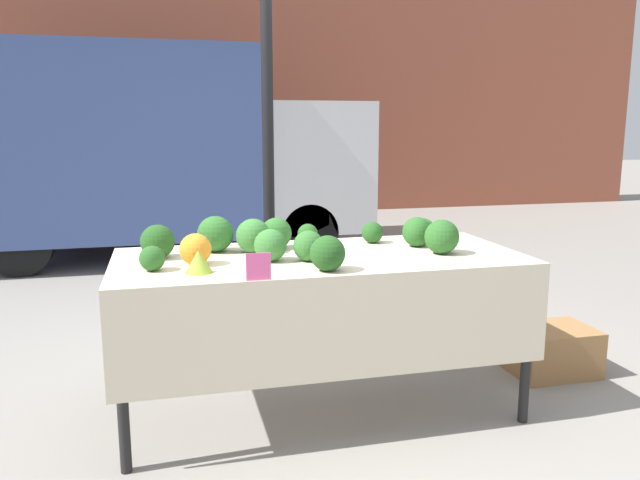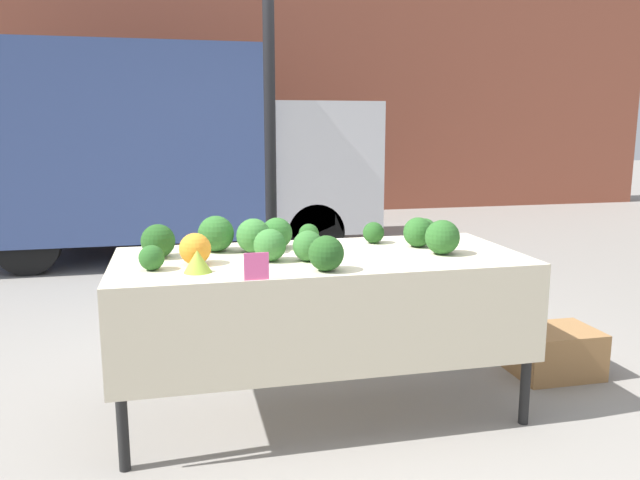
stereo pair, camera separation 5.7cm
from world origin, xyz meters
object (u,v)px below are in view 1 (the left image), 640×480
object	(u,v)px
price_sign	(259,267)
produce_crate	(551,350)
orange_cauliflower	(195,249)
parked_truck	(155,148)

from	to	relation	value
price_sign	produce_crate	world-z (taller)	price_sign
orange_cauliflower	price_sign	xyz separation A→B (m)	(0.25, -0.37, -0.02)
produce_crate	price_sign	bearing A→B (deg)	-162.79
price_sign	produce_crate	xyz separation A→B (m)	(1.87, 0.58, -0.76)
parked_truck	produce_crate	world-z (taller)	parked_truck
parked_truck	orange_cauliflower	xyz separation A→B (m)	(0.22, -4.64, -0.31)
parked_truck	price_sign	world-z (taller)	parked_truck
orange_cauliflower	produce_crate	size ratio (longest dim) A/B	0.31
orange_cauliflower	parked_truck	bearing A→B (deg)	92.68
orange_cauliflower	produce_crate	distance (m)	2.27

